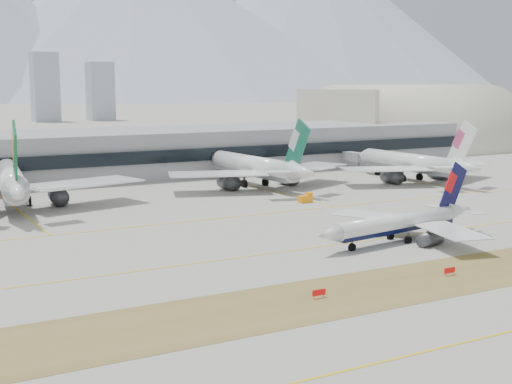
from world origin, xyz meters
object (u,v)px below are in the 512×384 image
widebody_cathay (257,168)px  taxiing_airliner (402,223)px  terminal (94,154)px  hangar (414,150)px  widebody_eva (12,183)px  widebody_china_air (414,164)px

widebody_cathay → taxiing_airliner: bearing=169.7°
widebody_cathay → terminal: size_ratio=0.22×
hangar → widebody_cathay: bearing=-151.2°
taxiing_airliner → terminal: terminal is taller
widebody_cathay → terminal: 57.74m
taxiing_airliner → widebody_eva: (-59.45, 76.69, 2.61)m
terminal → hangar: 156.05m
widebody_china_air → taxiing_airliner: bearing=136.7°
terminal → hangar: bearing=7.4°
terminal → hangar: (154.56, 20.16, -7.37)m
widebody_eva → widebody_china_air: 120.32m
terminal → hangar: hangar is taller
widebody_eva → widebody_china_air: bearing=-88.1°
terminal → taxiing_airliner: bearing=-78.5°
widebody_china_air → hangar: (69.14, 78.14, -5.30)m
taxiing_airliner → terminal: bearing=-86.9°
widebody_china_air → hangar: hangar is taller
hangar → terminal: bearing=-172.6°
widebody_eva → widebody_cathay: size_ratio=1.06×
widebody_eva → hangar: bearing=-63.2°
widebody_eva → widebody_china_air: size_ratio=1.12×
widebody_eva → terminal: size_ratio=0.23×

